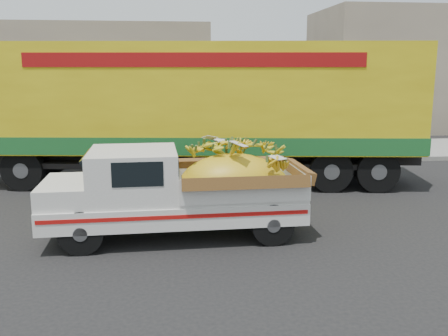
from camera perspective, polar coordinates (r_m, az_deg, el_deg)
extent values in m
plane|color=black|center=(9.66, -1.00, -7.74)|extent=(100.00, 100.00, 0.00)
cube|color=gray|center=(16.41, -3.37, 0.55)|extent=(60.00, 0.25, 0.15)
cube|color=gray|center=(18.47, -3.74, 1.76)|extent=(60.00, 4.00, 0.14)
cube|color=gray|center=(25.13, -23.31, 9.00)|extent=(18.00, 6.00, 5.00)
cylinder|color=black|center=(8.97, -16.03, -7.11)|extent=(0.78, 0.25, 0.78)
cylinder|color=black|center=(10.38, -14.93, -4.51)|extent=(0.78, 0.25, 0.78)
cylinder|color=black|center=(9.12, 5.55, -6.40)|extent=(0.78, 0.25, 0.78)
cylinder|color=black|center=(10.51, 3.65, -3.95)|extent=(0.78, 0.25, 0.78)
cube|color=silver|center=(9.54, -5.70, -4.47)|extent=(4.84, 1.86, 0.40)
cube|color=#A50F0C|center=(8.69, -5.46, -5.61)|extent=(4.70, 0.13, 0.07)
cube|color=silver|center=(9.78, -19.69, -5.36)|extent=(0.15, 1.70, 0.14)
cube|color=silver|center=(9.58, -17.59, -2.53)|extent=(0.91, 1.65, 0.37)
cube|color=silver|center=(9.39, -10.30, -0.72)|extent=(1.63, 1.71, 0.92)
cube|color=black|center=(8.53, -9.86, -0.74)|extent=(0.87, 0.03, 0.43)
cube|color=silver|center=(9.55, 1.60, -1.55)|extent=(2.39, 1.80, 0.52)
ellipsoid|color=orange|center=(9.56, 1.00, -2.20)|extent=(2.16, 1.44, 1.31)
cylinder|color=black|center=(13.42, 17.13, -0.33)|extent=(1.13, 0.46, 1.10)
cylinder|color=black|center=(15.32, 15.10, 1.19)|extent=(1.13, 0.46, 1.10)
cylinder|color=black|center=(13.14, 12.09, -0.32)|extent=(1.13, 0.46, 1.10)
cylinder|color=black|center=(15.07, 10.67, 1.23)|extent=(1.13, 0.46, 1.10)
cylinder|color=black|center=(14.02, -21.98, -0.18)|extent=(1.13, 0.46, 1.10)
cylinder|color=black|center=(15.84, -19.19, 1.28)|extent=(1.13, 0.46, 1.10)
cube|color=black|center=(13.87, -3.00, 1.50)|extent=(12.03, 2.58, 0.36)
cube|color=gold|center=(13.69, -3.08, 8.11)|extent=(11.99, 4.04, 2.84)
cube|color=#195924|center=(13.80, -3.02, 3.26)|extent=(12.05, 4.07, 0.45)
cube|color=maroon|center=(12.41, -3.55, 12.24)|extent=(8.33, 1.13, 0.35)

